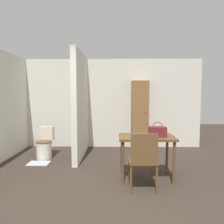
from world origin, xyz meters
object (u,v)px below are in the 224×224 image
handbag (157,132)px  toilet (45,145)px  dining_table (146,142)px  wooden_chair (143,158)px  wooden_cabinet (140,115)px

handbag → toilet: bearing=151.5°
dining_table → wooden_chair: size_ratio=1.05×
wooden_chair → handbag: handbag is taller
toilet → wooden_cabinet: bearing=20.2°
toilet → wooden_cabinet: (2.35, 0.87, 0.63)m
dining_table → handbag: (0.18, -0.07, 0.20)m
wooden_chair → handbag: size_ratio=3.13×
toilet → handbag: (2.42, -1.31, 0.57)m
handbag → wooden_cabinet: 2.18m
dining_table → wooden_chair: wooden_chair is taller
wooden_chair → toilet: (-2.13, 1.70, -0.21)m
handbag → wooden_cabinet: bearing=91.9°
dining_table → toilet: (-2.24, 1.24, -0.37)m
toilet → handbag: handbag is taller
dining_table → wooden_cabinet: 2.13m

